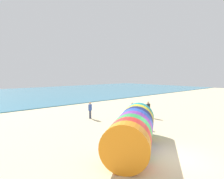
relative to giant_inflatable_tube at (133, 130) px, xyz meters
name	(u,v)px	position (x,y,z in m)	size (l,w,h in m)	color
ground_plane	(171,158)	(0.46, -2.42, -1.22)	(120.00, 120.00, 0.00)	beige
giant_inflatable_tube	(133,130)	(0.00, 0.00, 0.00)	(7.29, 6.09, 2.44)	orange
kite_handler	(138,117)	(4.10, 3.14, -0.31)	(0.35, 0.42, 1.76)	#383D56
bystander_near_water	(90,110)	(2.95, 8.69, -0.31)	(0.42, 0.34, 1.77)	#383D56
bystander_mid_beach	(132,110)	(6.25, 5.72, -0.34)	(0.42, 0.35, 1.71)	#726651
bystander_far_left	(148,109)	(7.98, 4.94, -0.32)	(0.42, 0.34, 1.74)	black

